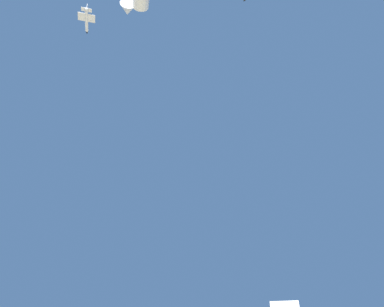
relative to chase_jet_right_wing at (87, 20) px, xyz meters
name	(u,v)px	position (x,y,z in m)	size (l,w,h in m)	color
chase_jet_right_wing	(87,20)	(0.00, 0.00, 0.00)	(12.11, 13.47, 4.00)	silver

